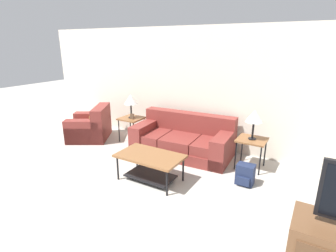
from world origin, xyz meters
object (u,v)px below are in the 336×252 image
Objects in this scene: side_table_left at (132,120)px; table_lamp_right at (254,116)px; backpack at (245,175)px; couch at (183,140)px; armchair at (91,127)px; coffee_table at (150,162)px; side_table_right at (252,142)px; table_lamp_left at (131,100)px.

side_table_left is 2.83m from table_lamp_right.
table_lamp_right reaches higher than backpack.
armchair is at bearing -172.06° from couch.
coffee_table is at bearing -42.89° from side_table_left.
side_table_left is at bearing -180.00° from table_lamp_right.
side_table_left is (-1.39, 0.04, 0.22)m from couch.
table_lamp_right is (0.00, 0.00, 0.49)m from side_table_right.
table_lamp_right is at bearing 97.43° from backpack.
couch is 3.80× the size of table_lamp_left.
side_table_left is at bearing 137.11° from coffee_table.
backpack is at bearing -12.76° from table_lamp_left.
coffee_table is 1.99× the size of table_lamp_left.
table_lamp_right is at bearing 0.00° from side_table_left.
armchair is 3.86m from backpack.
side_table_right is at bearing 5.58° from armchair.
table_lamp_right is (1.34, 1.34, 0.66)m from coffee_table.
coffee_table is 2.01m from table_lamp_right.
coffee_table is (0.06, -1.31, 0.05)m from couch.
side_table_left is 0.49m from table_lamp_left.
table_lamp_left reaches higher than side_table_left.
table_lamp_right is 1.06m from backpack.
backpack is (2.87, -0.65, -0.83)m from table_lamp_left.
side_table_left is 2.96m from backpack.
couch is 3.65× the size of side_table_right.
armchair is at bearing -159.40° from table_lamp_left.
armchair reaches higher than side_table_left.
backpack is (3.85, -0.28, -0.12)m from armchair.
table_lamp_left is at bearing 137.11° from coffee_table.
table_lamp_right is (2.79, 0.00, 0.49)m from side_table_left.
backpack is at bearing -82.57° from side_table_right.
backpack is (1.43, 0.69, -0.17)m from coffee_table.
coffee_table is at bearing -134.94° from table_lamp_right.
side_table_right reaches higher than backpack.
coffee_table is at bearing -21.90° from armchair.
table_lamp_left reaches higher than couch.
side_table_right is at bearing 1.54° from couch.
armchair is at bearing -159.40° from side_table_left.
side_table_right is 1.04× the size of table_lamp_right.
table_lamp_right is at bearing 0.00° from table_lamp_left.
armchair reaches higher than backpack.
table_lamp_left is at bearing 180.00° from side_table_right.
backpack is at bearing -22.47° from couch.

